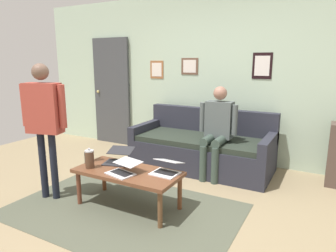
{
  "coord_description": "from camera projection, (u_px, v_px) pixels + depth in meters",
  "views": [
    {
      "loc": [
        -1.76,
        2.57,
        1.63
      ],
      "look_at": [
        0.06,
        -0.78,
        0.8
      ],
      "focal_mm": 32.24,
      "sensor_mm": 36.0,
      "label": 1
    }
  ],
  "objects": [
    {
      "name": "ground_plane",
      "position": [
        139.0,
        209.0,
        3.37
      ],
      "size": [
        7.68,
        7.68,
        0.0
      ],
      "primitive_type": "plane",
      "color": "#8D7A5A"
    },
    {
      "name": "area_rug",
      "position": [
        124.0,
        210.0,
        3.35
      ],
      "size": [
        2.49,
        1.64,
        0.01
      ],
      "primitive_type": "cube",
      "color": "#4B4F3F",
      "rests_on": "ground_plane"
    },
    {
      "name": "back_wall",
      "position": [
        212.0,
        78.0,
        4.97
      ],
      "size": [
        7.04,
        0.11,
        2.7
      ],
      "color": "#AEC5AB",
      "rests_on": "ground_plane"
    },
    {
      "name": "interior_door",
      "position": [
        112.0,
        92.0,
        5.91
      ],
      "size": [
        0.82,
        0.09,
        2.05
      ],
      "color": "#3F4245",
      "rests_on": "ground_plane"
    },
    {
      "name": "couch",
      "position": [
        202.0,
        148.0,
        4.64
      ],
      "size": [
        2.09,
        0.92,
        0.88
      ],
      "color": "#272833",
      "rests_on": "ground_plane"
    },
    {
      "name": "coffee_table",
      "position": [
        128.0,
        174.0,
        3.36
      ],
      "size": [
        1.19,
        0.55,
        0.43
      ],
      "color": "brown",
      "rests_on": "ground_plane"
    },
    {
      "name": "laptop_left",
      "position": [
        123.0,
        170.0,
        3.25
      ],
      "size": [
        0.36,
        0.37,
        0.12
      ],
      "color": "silver",
      "rests_on": "coffee_table"
    },
    {
      "name": "laptop_center",
      "position": [
        166.0,
        169.0,
        3.26
      ],
      "size": [
        0.3,
        0.33,
        0.16
      ],
      "color": "silver",
      "rests_on": "coffee_table"
    },
    {
      "name": "laptop_right",
      "position": [
        118.0,
        158.0,
        3.62
      ],
      "size": [
        0.38,
        0.43,
        0.15
      ],
      "color": "#28282D",
      "rests_on": "coffee_table"
    },
    {
      "name": "french_press",
      "position": [
        90.0,
        159.0,
        3.41
      ],
      "size": [
        0.12,
        0.1,
        0.24
      ],
      "color": "#4C3323",
      "rests_on": "coffee_table"
    },
    {
      "name": "person_standing",
      "position": [
        44.0,
        114.0,
        3.45
      ],
      "size": [
        0.57,
        0.28,
        1.6
      ],
      "color": "black",
      "rests_on": "ground_plane"
    },
    {
      "name": "person_seated",
      "position": [
        217.0,
        126.0,
        4.21
      ],
      "size": [
        0.55,
        0.51,
        1.28
      ],
      "color": "#35453C",
      "rests_on": "ground_plane"
    }
  ]
}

